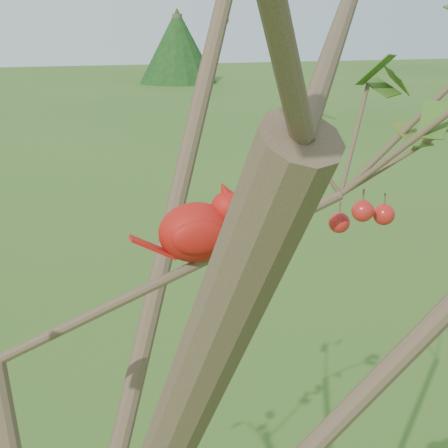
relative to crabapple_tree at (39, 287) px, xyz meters
name	(u,v)px	position (x,y,z in m)	size (l,w,h in m)	color
crabapple_tree	(39,287)	(0.00, 0.00, 0.00)	(2.35, 2.05, 2.95)	#463625
cardinal	(200,229)	(0.27, 0.10, 0.03)	(0.21, 0.11, 0.15)	red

